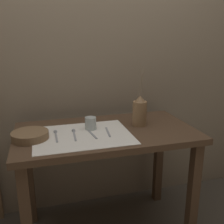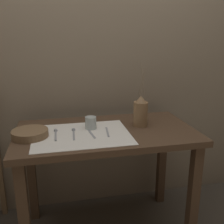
{
  "view_description": "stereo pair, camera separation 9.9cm",
  "coord_description": "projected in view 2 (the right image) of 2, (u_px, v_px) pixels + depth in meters",
  "views": [
    {
      "loc": [
        -0.4,
        -1.56,
        1.38
      ],
      "look_at": [
        0.04,
        0.0,
        0.91
      ],
      "focal_mm": 42.0,
      "sensor_mm": 36.0,
      "label": 1
    },
    {
      "loc": [
        -0.3,
        -1.58,
        1.38
      ],
      "look_at": [
        0.04,
        0.0,
        0.91
      ],
      "focal_mm": 42.0,
      "sensor_mm": 36.0,
      "label": 2
    }
  ],
  "objects": [
    {
      "name": "stone_wall_back",
      "position": [
        95.0,
        60.0,
        2.0
      ],
      "size": [
        7.0,
        0.06,
        2.4
      ],
      "color": "gray",
      "rests_on": "ground_plane"
    },
    {
      "name": "linen_cloth",
      "position": [
        82.0,
        135.0,
        1.63
      ],
      "size": [
        0.6,
        0.46,
        0.0
      ],
      "color": "white",
      "rests_on": "wooden_table"
    },
    {
      "name": "pitcher_with_flowers",
      "position": [
        141.0,
        112.0,
        1.76
      ],
      "size": [
        0.1,
        0.1,
        0.43
      ],
      "color": "olive",
      "rests_on": "wooden_table"
    },
    {
      "name": "glass_tumbler_near",
      "position": [
        91.0,
        123.0,
        1.72
      ],
      "size": [
        0.07,
        0.07,
        0.08
      ],
      "color": "#B7C1BC",
      "rests_on": "wooden_table"
    },
    {
      "name": "fork_inner",
      "position": [
        91.0,
        133.0,
        1.64
      ],
      "size": [
        0.03,
        0.17,
        0.0
      ],
      "color": "#939399",
      "rests_on": "wooden_table"
    },
    {
      "name": "spoon_inner",
      "position": [
        56.0,
        132.0,
        1.65
      ],
      "size": [
        0.02,
        0.18,
        0.02
      ],
      "color": "#939399",
      "rests_on": "wooden_table"
    },
    {
      "name": "spoon_outer",
      "position": [
        74.0,
        132.0,
        1.66
      ],
      "size": [
        0.03,
        0.18,
        0.02
      ],
      "color": "#939399",
      "rests_on": "wooden_table"
    },
    {
      "name": "knife_center",
      "position": [
        108.0,
        132.0,
        1.66
      ],
      "size": [
        0.03,
        0.17,
        0.0
      ],
      "color": "#939399",
      "rests_on": "wooden_table"
    },
    {
      "name": "wooden_bowl",
      "position": [
        30.0,
        134.0,
        1.58
      ],
      "size": [
        0.22,
        0.22,
        0.05
      ],
      "color": "brown",
      "rests_on": "wooden_table"
    },
    {
      "name": "wooden_table",
      "position": [
        106.0,
        147.0,
        1.75
      ],
      "size": [
        1.16,
        0.64,
        0.79
      ],
      "color": "#4C3523",
      "rests_on": "ground_plane"
    }
  ]
}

